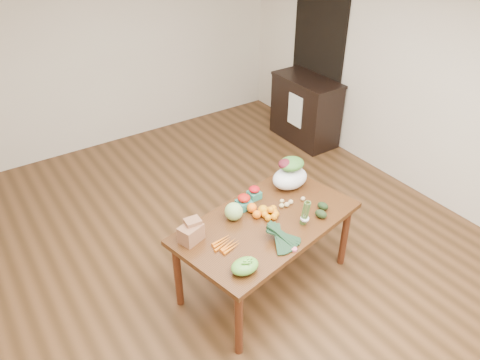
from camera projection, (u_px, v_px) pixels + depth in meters
floor at (233, 248)px, 4.95m from camera, size 6.00×6.00×0.00m
room_walls at (232, 135)px, 4.21m from camera, size 5.02×6.02×2.70m
dining_table at (266, 252)px, 4.34m from camera, size 1.80×1.23×0.75m
doorway_dark at (317, 65)px, 6.64m from camera, size 0.02×1.00×2.10m
cabinet at (306, 110)px, 6.75m from camera, size 0.52×1.02×0.94m
dish_towel at (295, 110)px, 6.54m from camera, size 0.02×0.28×0.45m
paper_bag at (191, 232)px, 3.86m from camera, size 0.30×0.26×0.18m
cabbage at (234, 211)px, 4.11m from camera, size 0.16×0.16×0.16m
strawberry_basket_a at (244, 203)px, 4.26m from camera, size 0.15×0.15×0.11m
strawberry_basket_b at (254, 194)px, 4.40m from camera, size 0.13×0.13×0.10m
orange_a at (257, 214)px, 4.15m from camera, size 0.08×0.08×0.08m
orange_b at (252, 208)px, 4.22m from camera, size 0.09×0.09×0.09m
orange_c at (263, 210)px, 4.19m from camera, size 0.09×0.09×0.09m
mandarin_cluster at (271, 211)px, 4.17m from camera, size 0.21×0.21×0.10m
carrots at (225, 244)px, 3.85m from camera, size 0.25×0.23×0.03m
snap_pea_bag at (245, 266)px, 3.58m from camera, size 0.23×0.17×0.10m
kale_bunch at (285, 237)px, 3.82m from camera, size 0.40×0.46×0.16m
asparagus_bundle at (305, 213)px, 4.02m from camera, size 0.10×0.13×0.26m
potato_a at (282, 206)px, 4.29m from camera, size 0.05×0.04×0.04m
potato_b at (287, 205)px, 4.30m from camera, size 0.05×0.05×0.05m
potato_c at (291, 202)px, 4.33m from camera, size 0.05×0.05×0.04m
potato_d at (282, 201)px, 4.35m from camera, size 0.04×0.04×0.04m
potato_e at (303, 199)px, 4.38m from camera, size 0.05×0.04×0.04m
avocado_a at (321, 214)px, 4.15m from camera, size 0.11×0.13×0.08m
avocado_b at (323, 206)px, 4.26m from camera, size 0.10×0.12×0.07m
salad_bag at (290, 174)px, 4.51m from camera, size 0.41×0.34×0.28m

